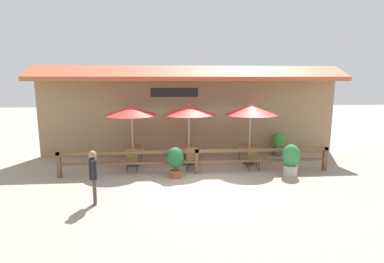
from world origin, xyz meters
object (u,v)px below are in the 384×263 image
object	(u,v)px
chair_middle_streetside	(192,158)
potted_plant_entrance_palm	(291,159)
patio_umbrella_near	(131,110)
dining_table_far	(249,150)
chair_middle_wallside	(189,149)
dining_table_near	(133,151)
chair_near_wallside	(135,150)
pedestrian	(93,170)
dining_table_middle	(189,150)
potted_plant_tall_tropical	(175,160)
patio_umbrella_middle	(189,110)
chair_far_streetside	(253,157)
chair_near_streetside	(132,159)
potted_plant_corner_fern	(278,144)
patio_umbrella_far	(251,110)
chair_far_wallside	(243,149)

from	to	relation	value
chair_middle_streetside	potted_plant_entrance_palm	xyz separation A→B (m)	(3.66, -1.09, 0.14)
patio_umbrella_near	dining_table_far	distance (m)	5.24
chair_middle_wallside	chair_middle_streetside	bearing A→B (deg)	90.45
chair_middle_wallside	dining_table_far	bearing A→B (deg)	158.99
chair_middle_wallside	dining_table_near	bearing A→B (deg)	17.79
chair_near_wallside	pedestrian	xyz separation A→B (m)	(-0.69, -4.69, 0.54)
dining_table_middle	potted_plant_tall_tropical	distance (m)	1.88
chair_middle_streetside	chair_middle_wallside	world-z (taller)	same
patio_umbrella_middle	dining_table_middle	world-z (taller)	patio_umbrella_middle
chair_near_wallside	dining_table_far	world-z (taller)	chair_near_wallside
chair_middle_streetside	potted_plant_tall_tropical	world-z (taller)	potted_plant_tall_tropical
dining_table_far	chair_far_streetside	world-z (taller)	chair_far_streetside
chair_near_streetside	chair_middle_wallside	bearing A→B (deg)	27.67
dining_table_near	potted_plant_corner_fern	bearing A→B (deg)	9.79
chair_middle_wallside	pedestrian	bearing A→B (deg)	56.79
patio_umbrella_far	chair_far_wallside	world-z (taller)	patio_umbrella_far
chair_far_wallside	chair_near_streetside	bearing A→B (deg)	28.36
dining_table_far	chair_far_wallside	world-z (taller)	chair_far_wallside
dining_table_near	potted_plant_entrance_palm	world-z (taller)	potted_plant_entrance_palm
patio_umbrella_middle	pedestrian	world-z (taller)	patio_umbrella_middle
chair_far_wallside	patio_umbrella_near	bearing A→B (deg)	19.79
dining_table_far	chair_far_wallside	size ratio (longest dim) A/B	1.14
dining_table_near	patio_umbrella_far	xyz separation A→B (m)	(4.94, -0.18, 1.73)
patio_umbrella_middle	patio_umbrella_near	bearing A→B (deg)	-179.48
chair_near_wallside	dining_table_near	bearing A→B (deg)	99.87
chair_middle_wallside	chair_near_streetside	bearing A→B (deg)	32.61
chair_middle_wallside	potted_plant_tall_tropical	distance (m)	2.63
potted_plant_entrance_palm	patio_umbrella_middle	bearing A→B (deg)	153.55
chair_far_streetside	potted_plant_corner_fern	xyz separation A→B (m)	(1.84, 2.08, 0.07)
dining_table_middle	patio_umbrella_far	distance (m)	3.11
potted_plant_tall_tropical	patio_umbrella_middle	bearing A→B (deg)	70.56
potted_plant_entrance_palm	patio_umbrella_far	bearing A→B (deg)	124.74
patio_umbrella_near	potted_plant_corner_fern	bearing A→B (deg)	9.79
dining_table_middle	potted_plant_corner_fern	size ratio (longest dim) A/B	0.92
patio_umbrella_middle	dining_table_far	xyz separation A→B (m)	(2.58, -0.21, -1.73)
chair_far_wallside	chair_far_streetside	bearing A→B (deg)	103.96
patio_umbrella_middle	chair_middle_wallside	distance (m)	2.01
chair_near_streetside	potted_plant_entrance_palm	distance (m)	6.15
potted_plant_corner_fern	chair_middle_wallside	bearing A→B (deg)	-174.97
dining_table_far	patio_umbrella_near	bearing A→B (deg)	177.87
dining_table_middle	patio_umbrella_far	bearing A→B (deg)	-4.55
chair_near_streetside	potted_plant_corner_fern	xyz separation A→B (m)	(6.70, 1.91, 0.07)
potted_plant_tall_tropical	potted_plant_entrance_palm	bearing A→B (deg)	-1.02
chair_middle_wallside	chair_far_wallside	distance (m)	2.48
chair_far_streetside	pedestrian	distance (m)	6.35
potted_plant_tall_tropical	potted_plant_entrance_palm	distance (m)	4.35
patio_umbrella_near	pedestrian	xyz separation A→B (m)	(-0.66, -3.94, -1.31)
patio_umbrella_far	chair_far_streetside	xyz separation A→B (m)	(-0.05, -0.73, -1.86)
chair_middle_streetside	chair_far_streetside	xyz separation A→B (m)	(2.47, -0.18, 0.00)
chair_near_wallside	chair_far_streetside	distance (m)	5.14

